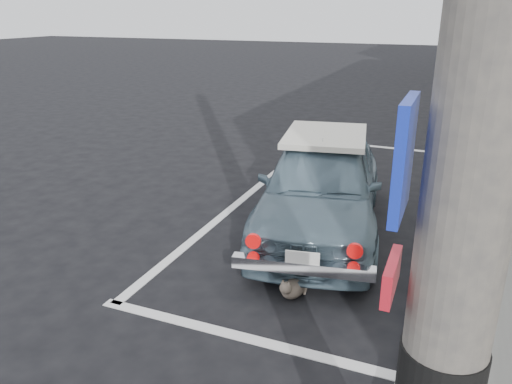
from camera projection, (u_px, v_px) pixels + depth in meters
ground at (220, 298)px, 5.00m from camera, size 80.00×80.00×0.00m
pline_rear at (246, 338)px, 4.38m from camera, size 3.00×0.12×0.01m
pline_front at (378, 147)px, 10.46m from camera, size 3.00×0.12×0.01m
pline_side at (252, 191)px, 7.92m from camera, size 0.12×7.00×0.01m
retro_coupe at (321, 184)px, 6.35m from camera, size 2.06×3.84×1.24m
cat at (293, 287)px, 4.97m from camera, size 0.28×0.46×0.25m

